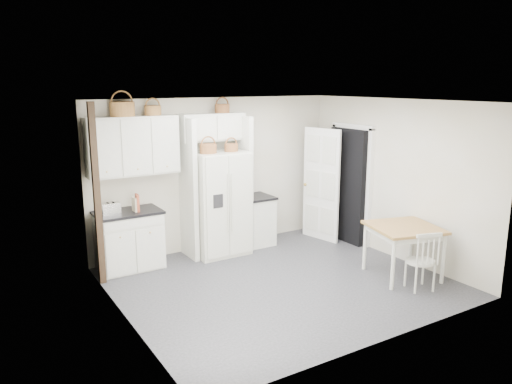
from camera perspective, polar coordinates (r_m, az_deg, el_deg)
floor at (r=7.39m, az=2.74°, el=-10.27°), size 4.50×4.50×0.00m
ceiling at (r=6.82m, az=2.97°, el=10.31°), size 4.50×4.50×0.00m
wall_back at (r=8.68m, az=-4.60°, el=2.12°), size 4.50×0.00×4.50m
wall_left at (r=6.05m, az=-15.07°, el=-2.88°), size 0.00×4.00×4.00m
wall_right at (r=8.44m, az=15.59°, el=1.40°), size 0.00×4.00×4.00m
refrigerator at (r=8.37m, az=-4.29°, el=-1.27°), size 0.90×0.72×1.74m
base_cab_left at (r=8.01m, az=-14.28°, el=-5.46°), size 0.95×0.60×0.88m
base_cab_right at (r=8.93m, az=0.09°, el=-3.33°), size 0.48×0.57×0.84m
dining_table at (r=7.79m, az=16.42°, el=-6.52°), size 1.15×1.15×0.78m
windsor_chair at (r=7.38m, az=18.29°, el=-7.54°), size 0.49×0.47×0.82m
counter_left at (r=7.89m, az=-14.46°, el=-2.27°), size 0.99×0.64×0.04m
counter_right at (r=8.82m, az=0.09°, el=-0.58°), size 0.52×0.61×0.04m
toaster at (r=7.72m, az=-16.25°, el=-1.84°), size 0.27×0.16×0.18m
cookbook_red at (r=7.81m, az=-13.41°, el=-1.21°), size 0.06×0.18×0.26m
cookbook_cream at (r=7.81m, az=-13.72°, el=-1.41°), size 0.04×0.15×0.22m
basket_upper_b at (r=7.79m, az=-15.04°, el=9.13°), size 0.37×0.37×0.22m
basket_upper_c at (r=7.94m, az=-11.71°, el=9.11°), size 0.26×0.26×0.15m
basket_bridge_b at (r=8.42m, az=-3.88°, el=9.51°), size 0.25×0.25×0.14m
basket_fridge_a at (r=8.01m, az=-5.49°, el=4.95°), size 0.28×0.28×0.15m
basket_fridge_b at (r=8.21m, az=-2.85°, el=5.09°), size 0.23×0.23×0.12m
upper_cabinet at (r=7.87m, az=-13.92°, el=5.14°), size 1.40×0.34×0.90m
bridge_cabinet at (r=8.35m, az=-5.09°, el=7.41°), size 1.12×0.34×0.45m
fridge_panel_left at (r=8.17m, az=-7.76°, el=0.31°), size 0.08×0.60×2.30m
fridge_panel_right at (r=8.62m, az=-1.54°, el=1.06°), size 0.08×0.60×2.30m
trim_post at (r=7.33m, az=-17.73°, el=-0.38°), size 0.09×0.09×2.60m
doorway_void at (r=9.13m, az=10.53°, el=0.70°), size 0.18×0.85×2.05m
door_slab at (r=9.15m, az=7.45°, el=0.83°), size 0.21×0.79×2.05m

